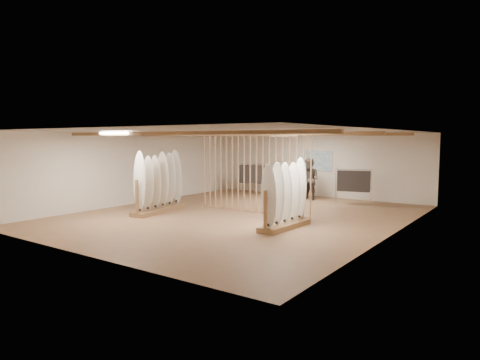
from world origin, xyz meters
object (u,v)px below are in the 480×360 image
Objects in this scene: clothing_rack_b at (354,181)px; rack_right at (285,205)px; clothing_rack_a at (253,174)px; rack_left at (159,192)px; shopper_b at (310,176)px; shopper_a at (300,175)px.

rack_right is at bearing -103.46° from clothing_rack_b.
clothing_rack_b is (4.91, -0.32, -0.02)m from clothing_rack_a.
rack_left is at bearing -102.61° from clothing_rack_a.
rack_left is 7.47m from clothing_rack_b.
rack_right is 1.05× the size of shopper_b.
rack_left is at bearing -176.16° from rack_right.
clothing_rack_b is at bearing 8.40° from shopper_b.
rack_left is at bearing -104.57° from shopper_b.
shopper_a is (-2.38, 5.50, 0.38)m from rack_right.
shopper_b is at bearing 51.42° from rack_left.
shopper_b is at bearing 161.72° from clothing_rack_b.
rack_left reaches higher than shopper_b.
rack_left is 4.98m from rack_right.
shopper_a reaches higher than rack_right.
rack_left is 1.26× the size of shopper_a.
shopper_a reaches higher than shopper_b.
shopper_a reaches higher than clothing_rack_b.
clothing_rack_b is (-0.01, 5.45, 0.25)m from rack_right.
shopper_a is at bearing 54.32° from rack_left.
rack_right is at bearing -9.56° from rack_left.
shopper_a reaches higher than rack_left.
clothing_rack_a is 2.95m from shopper_b.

